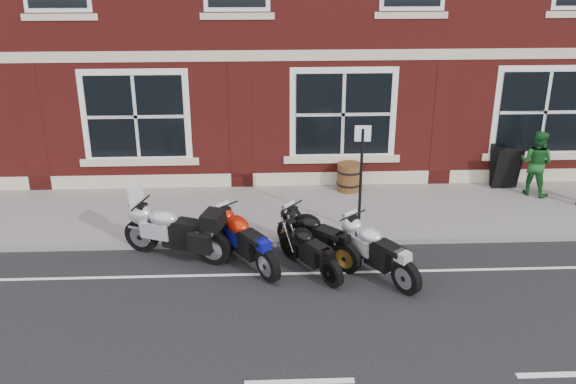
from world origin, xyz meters
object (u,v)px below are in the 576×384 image
moto_naked_black (310,248)px  pedestrian_right (536,163)px  moto_sport_silver (378,249)px  parking_sign (361,172)px  moto_sport_red (246,238)px  moto_touring_silver (174,228)px  moto_sport_black (317,234)px  a_board_sign (505,167)px  barrel_planter (349,177)px

moto_naked_black → pedestrian_right: (5.71, 3.40, 0.43)m
moto_sport_silver → parking_sign: bearing=60.5°
moto_sport_red → pedestrian_right: bearing=-9.1°
moto_naked_black → moto_touring_silver: bearing=133.0°
parking_sign → moto_sport_red: bearing=-150.1°
moto_sport_red → parking_sign: 2.79m
moto_naked_black → parking_sign: (1.16, 1.48, 0.98)m
moto_sport_black → pedestrian_right: pedestrian_right is taller
moto_touring_silver → moto_naked_black: (2.66, -0.71, -0.13)m
moto_sport_silver → a_board_sign: (3.91, 4.12, 0.09)m
moto_sport_black → a_board_sign: 6.05m
moto_sport_silver → a_board_sign: size_ratio=1.79×
barrel_planter → moto_sport_black: bearing=-107.8°
moto_touring_silver → barrel_planter: bearing=-28.6°
moto_sport_red → barrel_planter: 4.32m
pedestrian_right → moto_sport_red: bearing=64.7°
moto_sport_silver → barrel_planter: bearing=57.2°
moto_sport_silver → a_board_sign: bearing=13.8°
a_board_sign → moto_sport_black: bearing=-147.7°
moto_sport_red → moto_sport_black: 1.40m
moto_naked_black → a_board_sign: 6.46m
moto_sport_black → parking_sign: 1.68m
moto_naked_black → moto_sport_black: bearing=38.1°
a_board_sign → moto_touring_silver: bearing=-160.0°
barrel_planter → pedestrian_right: bearing=-5.9°
moto_sport_silver → parking_sign: 1.93m
moto_sport_silver → pedestrian_right: (4.45, 3.63, 0.36)m
moto_sport_black → a_board_sign: (4.99, 3.42, 0.11)m
moto_touring_silver → moto_naked_black: 2.76m
pedestrian_right → parking_sign: bearing=63.7°
moto_sport_red → moto_touring_silver: bearing=131.9°
barrel_planter → parking_sign: 2.59m
moto_sport_silver → moto_sport_red: bearing=134.7°
moto_naked_black → barrel_planter: moto_naked_black is taller
moto_sport_red → moto_sport_black: bearing=-26.8°
moto_sport_red → moto_naked_black: 1.27m
moto_sport_red → parking_sign: parking_sign is taller
moto_touring_silver → barrel_planter: 5.03m
moto_sport_black → barrel_planter: bearing=28.0°
moto_touring_silver → moto_sport_red: moto_touring_silver is taller
barrel_planter → moto_touring_silver: bearing=-141.2°
moto_sport_silver → moto_naked_black: 1.27m
moto_touring_silver → parking_sign: 3.99m
moto_sport_red → moto_sport_silver: 2.53m
moto_sport_silver → moto_sport_black: bearing=114.2°
pedestrian_right → barrel_planter: (-4.45, 0.46, -0.46)m
moto_touring_silver → moto_sport_silver: 4.03m
moto_sport_black → moto_naked_black: 0.51m
moto_touring_silver → moto_sport_silver: moto_touring_silver is taller
moto_touring_silver → moto_naked_black: moto_touring_silver is taller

